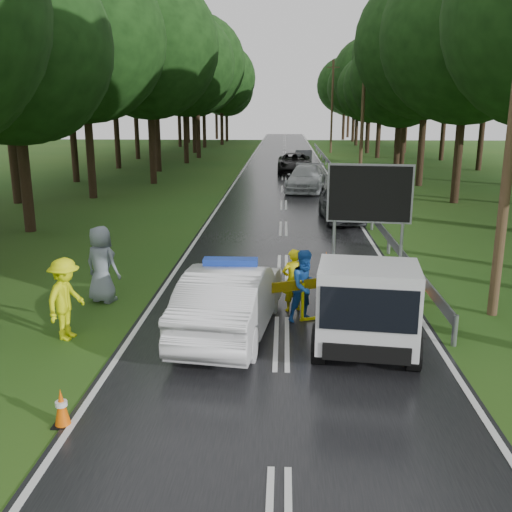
# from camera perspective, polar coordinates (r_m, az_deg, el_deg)

# --- Properties ---
(ground) EXTENTS (160.00, 160.00, 0.00)m
(ground) POSITION_cam_1_polar(r_m,az_deg,el_deg) (12.59, 2.57, -8.62)
(ground) COLOR #1D4B15
(ground) RESTS_ON ground
(road) EXTENTS (7.00, 140.00, 0.02)m
(road) POSITION_cam_1_polar(r_m,az_deg,el_deg) (41.87, 2.83, 7.83)
(road) COLOR black
(road) RESTS_ON ground
(guardrail) EXTENTS (0.12, 60.06, 0.70)m
(guardrail) POSITION_cam_1_polar(r_m,az_deg,el_deg) (41.64, 7.99, 8.41)
(guardrail) COLOR gray
(guardrail) RESTS_ON ground
(utility_pole_mid) EXTENTS (1.40, 0.24, 10.00)m
(utility_pole_mid) POSITION_cam_1_polar(r_m,az_deg,el_deg) (39.91, 10.65, 14.54)
(utility_pole_mid) COLOR #4E3A24
(utility_pole_mid) RESTS_ON ground
(utility_pole_far) EXTENTS (1.40, 0.24, 10.00)m
(utility_pole_far) POSITION_cam_1_polar(r_m,az_deg,el_deg) (65.77, 7.61, 14.61)
(utility_pole_far) COLOR #4E3A24
(utility_pole_far) RESTS_ON ground
(police_sedan) EXTENTS (2.29, 5.01, 1.75)m
(police_sedan) POSITION_cam_1_polar(r_m,az_deg,el_deg) (12.81, -2.52, -4.37)
(police_sedan) COLOR silver
(police_sedan) RESTS_ON ground
(work_truck) EXTENTS (2.58, 4.85, 3.70)m
(work_truck) POSITION_cam_1_polar(r_m,az_deg,el_deg) (12.55, 10.95, -4.07)
(work_truck) COLOR gray
(work_truck) RESTS_ON ground
(barrier) EXTENTS (2.37, 1.00, 1.05)m
(barrier) POSITION_cam_1_polar(r_m,az_deg,el_deg) (13.25, 1.80, -3.75)
(barrier) COLOR #F6F40D
(barrier) RESTS_ON ground
(officer) EXTENTS (0.69, 0.59, 1.61)m
(officer) POSITION_cam_1_polar(r_m,az_deg,el_deg) (14.20, 3.71, -2.46)
(officer) COLOR yellow
(officer) RESTS_ON ground
(civilian) EXTENTS (1.06, 0.99, 1.74)m
(civilian) POSITION_cam_1_polar(r_m,az_deg,el_deg) (13.57, 4.99, -3.00)
(civilian) COLOR #1B55B3
(civilian) RESTS_ON ground
(bystander_left) EXTENTS (0.93, 1.31, 1.84)m
(bystander_left) POSITION_cam_1_polar(r_m,az_deg,el_deg) (13.14, -18.50, -4.10)
(bystander_left) COLOR #EDFA0D
(bystander_left) RESTS_ON ground
(bystander_right) EXTENTS (1.16, 0.98, 2.03)m
(bystander_right) POSITION_cam_1_polar(r_m,az_deg,el_deg) (15.36, -15.18, -0.81)
(bystander_right) COLOR gray
(bystander_right) RESTS_ON ground
(queue_car_first) EXTENTS (2.02, 4.48, 1.49)m
(queue_car_first) POSITION_cam_1_polar(r_m,az_deg,el_deg) (26.06, 8.53, 5.16)
(queue_car_first) COLOR #3A3C40
(queue_car_first) RESTS_ON ground
(queue_car_second) EXTENTS (2.84, 5.50, 1.52)m
(queue_car_second) POSITION_cam_1_polar(r_m,az_deg,el_deg) (35.21, 5.01, 7.73)
(queue_car_second) COLOR #ABAFB4
(queue_car_second) RESTS_ON ground
(queue_car_third) EXTENTS (2.60, 5.62, 1.56)m
(queue_car_third) POSITION_cam_1_polar(r_m,az_deg,el_deg) (44.65, 3.89, 9.23)
(queue_car_third) COLOR black
(queue_car_third) RESTS_ON ground
(queue_car_fourth) EXTENTS (1.66, 4.16, 1.35)m
(queue_car_fourth) POSITION_cam_1_polar(r_m,az_deg,el_deg) (50.66, 4.78, 9.73)
(queue_car_fourth) COLOR #42454A
(queue_car_fourth) RESTS_ON ground
(cone_near_left) EXTENTS (0.31, 0.31, 0.65)m
(cone_near_left) POSITION_cam_1_polar(r_m,az_deg,el_deg) (9.93, -18.86, -14.17)
(cone_near_left) COLOR black
(cone_near_left) RESTS_ON ground
(cone_center) EXTENTS (0.30, 0.30, 0.64)m
(cone_center) POSITION_cam_1_polar(r_m,az_deg,el_deg) (13.31, -0.88, -5.85)
(cone_center) COLOR black
(cone_center) RESTS_ON ground
(cone_far) EXTENTS (0.38, 0.38, 0.80)m
(cone_far) POSITION_cam_1_polar(r_m,az_deg,el_deg) (17.24, 7.00, -0.88)
(cone_far) COLOR black
(cone_far) RESTS_ON ground
(cone_left_mid) EXTENTS (0.39, 0.39, 0.82)m
(cone_left_mid) POSITION_cam_1_polar(r_m,az_deg,el_deg) (15.43, -5.41, -2.68)
(cone_left_mid) COLOR black
(cone_left_mid) RESTS_ON ground
(cone_right) EXTENTS (0.39, 0.39, 0.82)m
(cone_right) POSITION_cam_1_polar(r_m,az_deg,el_deg) (15.53, 15.70, -3.05)
(cone_right) COLOR black
(cone_right) RESTS_ON ground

